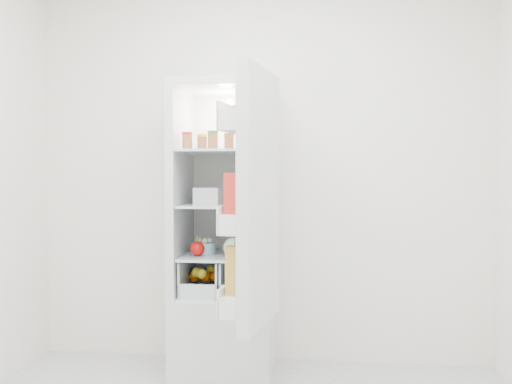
# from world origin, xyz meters

# --- Properties ---
(room_walls) EXTENTS (3.02, 3.02, 2.61)m
(room_walls) POSITION_xyz_m (0.00, 0.00, 1.59)
(room_walls) COLOR white
(room_walls) RESTS_ON ground
(refrigerator) EXTENTS (0.60, 0.60, 1.80)m
(refrigerator) POSITION_xyz_m (-0.20, 1.25, 0.67)
(refrigerator) COLOR silver
(refrigerator) RESTS_ON ground
(shelf_low) EXTENTS (0.49, 0.53, 0.01)m
(shelf_low) POSITION_xyz_m (-0.20, 1.19, 0.74)
(shelf_low) COLOR silver
(shelf_low) RESTS_ON refrigerator
(shelf_mid) EXTENTS (0.49, 0.53, 0.02)m
(shelf_mid) POSITION_xyz_m (-0.20, 1.19, 1.05)
(shelf_mid) COLOR silver
(shelf_mid) RESTS_ON refrigerator
(shelf_top) EXTENTS (0.49, 0.53, 0.02)m
(shelf_top) POSITION_xyz_m (-0.20, 1.19, 1.38)
(shelf_top) COLOR silver
(shelf_top) RESTS_ON refrigerator
(crisper_left) EXTENTS (0.23, 0.46, 0.22)m
(crisper_left) POSITION_xyz_m (-0.32, 1.19, 0.61)
(crisper_left) COLOR silver
(crisper_left) RESTS_ON refrigerator
(crisper_right) EXTENTS (0.23, 0.46, 0.22)m
(crisper_right) POSITION_xyz_m (-0.08, 1.19, 0.61)
(crisper_right) COLOR silver
(crisper_right) RESTS_ON refrigerator
(condiment_jars) EXTENTS (0.38, 0.16, 0.08)m
(condiment_jars) POSITION_xyz_m (-0.24, 1.07, 1.43)
(condiment_jars) COLOR #B21919
(condiment_jars) RESTS_ON shelf_top
(squeeze_bottle) EXTENTS (0.07, 0.07, 0.20)m
(squeeze_bottle) POSITION_xyz_m (0.01, 1.22, 1.49)
(squeeze_bottle) COLOR white
(squeeze_bottle) RESTS_ON shelf_top
(tub_white) EXTENTS (0.18, 0.18, 0.10)m
(tub_white) POSITION_xyz_m (-0.28, 1.14, 1.11)
(tub_white) COLOR silver
(tub_white) RESTS_ON shelf_mid
(tin_red) EXTENTS (0.11, 0.11, 0.06)m
(tin_red) POSITION_xyz_m (-0.10, 1.16, 1.09)
(tin_red) COLOR red
(tin_red) RESTS_ON shelf_mid
(foil_tray) EXTENTS (0.20, 0.17, 0.04)m
(foil_tray) POSITION_xyz_m (-0.25, 1.37, 1.08)
(foil_tray) COLOR silver
(foil_tray) RESTS_ON shelf_mid
(red_cabbage) EXTENTS (0.19, 0.19, 0.19)m
(red_cabbage) POSITION_xyz_m (-0.05, 1.12, 0.84)
(red_cabbage) COLOR #541C51
(red_cabbage) RESTS_ON shelf_low
(bell_pepper) EXTENTS (0.09, 0.09, 0.09)m
(bell_pepper) POSITION_xyz_m (-0.35, 1.08, 0.79)
(bell_pepper) COLOR #BE0E0B
(bell_pepper) RESTS_ON shelf_low
(mushroom_bowl) EXTENTS (0.20, 0.20, 0.07)m
(mushroom_bowl) POSITION_xyz_m (-0.33, 1.17, 0.78)
(mushroom_bowl) COLOR #96CEE0
(mushroom_bowl) RESTS_ON shelf_low
(salad_bag) EXTENTS (0.12, 0.12, 0.12)m
(salad_bag) POSITION_xyz_m (-0.12, 1.05, 0.81)
(salad_bag) COLOR #AECB98
(salad_bag) RESTS_ON shelf_low
(citrus_pile) EXTENTS (0.20, 0.24, 0.16)m
(citrus_pile) POSITION_xyz_m (-0.32, 1.13, 0.59)
(citrus_pile) COLOR orange
(citrus_pile) RESTS_ON refrigerator
(veg_pile) EXTENTS (0.16, 0.30, 0.10)m
(veg_pile) POSITION_xyz_m (-0.07, 1.18, 0.56)
(veg_pile) COLOR #1F4818
(veg_pile) RESTS_ON refrigerator
(fridge_door) EXTENTS (0.26, 0.60, 1.30)m
(fridge_door) POSITION_xyz_m (0.05, 0.61, 1.09)
(fridge_door) COLOR silver
(fridge_door) RESTS_ON refrigerator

